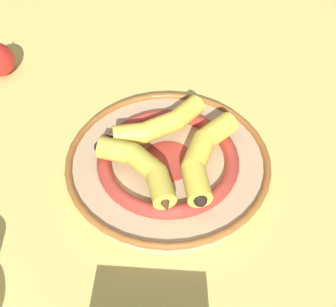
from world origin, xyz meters
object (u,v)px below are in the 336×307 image
(banana_b, at_px, (159,125))
(banana_c, at_px, (205,153))
(decorative_bowl, at_px, (168,162))
(banana_a, at_px, (142,168))

(banana_b, distance_m, banana_c, 0.10)
(decorative_bowl, bearing_deg, banana_b, -72.72)
(banana_b, xyz_separation_m, banana_c, (-0.08, 0.07, 0.00))
(banana_a, bearing_deg, banana_b, -57.65)
(decorative_bowl, height_order, banana_a, banana_a)
(banana_c, bearing_deg, decorative_bowl, -84.15)
(decorative_bowl, bearing_deg, banana_a, 48.00)
(decorative_bowl, distance_m, banana_c, 0.07)
(decorative_bowl, xyz_separation_m, banana_b, (0.02, -0.06, 0.04))
(banana_a, bearing_deg, banana_c, -116.75)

